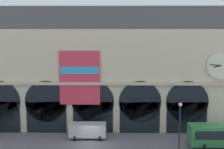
# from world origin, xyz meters

# --- Properties ---
(ground_plane) EXTENTS (200.00, 200.00, 0.00)m
(ground_plane) POSITION_xyz_m (0.00, 0.00, 0.00)
(ground_plane) COLOR slate
(station_building) EXTENTS (43.54, 4.92, 18.87)m
(station_building) POSITION_xyz_m (0.02, 7.25, 9.14)
(station_building) COLOR beige
(station_building) RESTS_ON ground
(van_center) EXTENTS (5.20, 2.48, 2.20)m
(van_center) POSITION_xyz_m (-0.57, 2.53, 1.25)
(van_center) COLOR #ADB2B7
(van_center) RESTS_ON ground
(street_lamp_quayside) EXTENTS (0.44, 0.44, 6.90)m
(street_lamp_quayside) POSITION_xyz_m (10.94, -4.22, 4.41)
(street_lamp_quayside) COLOR black
(street_lamp_quayside) RESTS_ON ground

